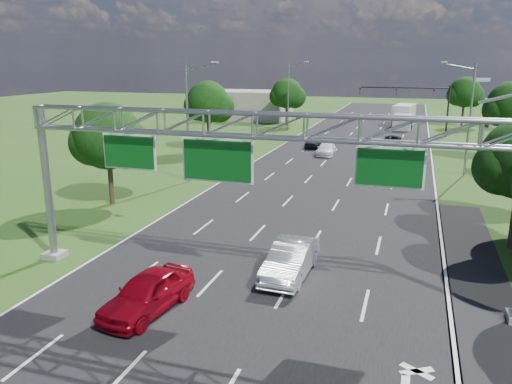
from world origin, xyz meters
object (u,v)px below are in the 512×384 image
at_px(box_truck, 404,117).
at_px(sign_gantry, 256,139).
at_px(red_coupe, 147,293).
at_px(traffic_signal, 422,99).
at_px(silver_sedan, 290,260).

bearing_deg(box_truck, sign_gantry, -86.42).
bearing_deg(red_coupe, traffic_signal, 87.20).
relative_size(sign_gantry, red_coupe, 4.78).
xyz_separation_m(traffic_signal, red_coupe, (-10.72, -56.76, -4.33)).
distance_m(sign_gantry, silver_sedan, 6.36).
distance_m(sign_gantry, traffic_signal, 53.51).
height_order(traffic_signal, red_coupe, traffic_signal).
distance_m(sign_gantry, red_coupe, 7.97).
bearing_deg(traffic_signal, red_coupe, -100.69).
bearing_deg(red_coupe, silver_sedan, 55.38).
bearing_deg(silver_sedan, box_truck, 88.76).
height_order(sign_gantry, red_coupe, sign_gantry).
height_order(red_coupe, silver_sedan, silver_sedan).
relative_size(traffic_signal, silver_sedan, 2.39).
xyz_separation_m(red_coupe, box_truck, (8.28, 65.74, 0.83)).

